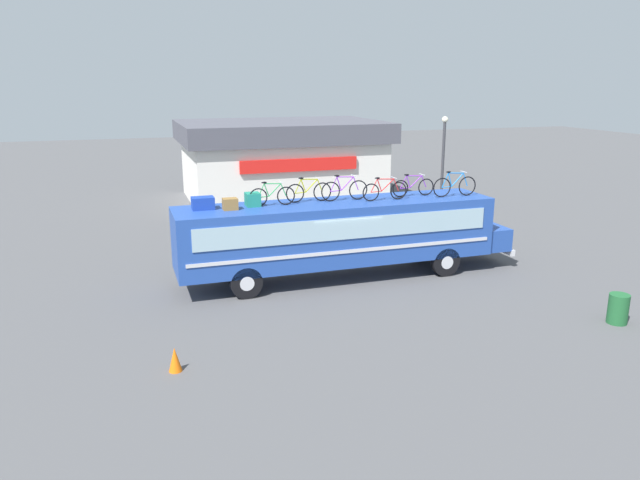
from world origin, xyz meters
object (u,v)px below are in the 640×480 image
object	(u,v)px
rooftop_bicycle_5	(413,187)
rooftop_bicycle_2	(309,192)
luggage_bag_2	(230,204)
rooftop_bicycle_4	(385,190)
rooftop_bicycle_6	(455,186)
luggage_bag_1	(203,203)
bus	(342,232)
street_lamp	(443,165)
rooftop_bicycle_3	(344,190)
rooftop_bicycle_1	(272,196)
trash_bin	(618,309)
traffic_cone	(175,359)
luggage_bag_3	(253,199)

from	to	relation	value
rooftop_bicycle_5	rooftop_bicycle_2	bearing A→B (deg)	176.98
luggage_bag_2	rooftop_bicycle_4	world-z (taller)	rooftop_bicycle_4
rooftop_bicycle_6	luggage_bag_1	bearing A→B (deg)	175.96
bus	rooftop_bicycle_2	xyz separation A→B (m)	(-1.15, 0.40, 1.50)
bus	street_lamp	world-z (taller)	street_lamp
luggage_bag_2	rooftop_bicycle_4	distance (m)	5.62
luggage_bag_2	rooftop_bicycle_3	distance (m)	4.24
rooftop_bicycle_1	trash_bin	size ratio (longest dim) A/B	1.81
rooftop_bicycle_3	trash_bin	bearing A→B (deg)	-48.26
bus	rooftop_bicycle_3	world-z (taller)	rooftop_bicycle_3
traffic_cone	rooftop_bicycle_1	bearing A→B (deg)	55.17
luggage_bag_1	luggage_bag_3	bearing A→B (deg)	-0.45
rooftop_bicycle_3	rooftop_bicycle_6	size ratio (longest dim) A/B	0.99
rooftop_bicycle_5	rooftop_bicycle_4	bearing A→B (deg)	-163.79
rooftop_bicycle_3	traffic_cone	bearing A→B (deg)	-138.89
luggage_bag_3	traffic_cone	size ratio (longest dim) A/B	0.86
rooftop_bicycle_3	rooftop_bicycle_6	xyz separation A→B (m)	(4.20, -0.57, 0.01)
rooftop_bicycle_5	street_lamp	size ratio (longest dim) A/B	0.32
street_lamp	luggage_bag_2	bearing A→B (deg)	-152.96
luggage_bag_2	rooftop_bicycle_3	world-z (taller)	rooftop_bicycle_3
luggage_bag_3	street_lamp	distance (m)	11.89
luggage_bag_3	rooftop_bicycle_3	xyz separation A→B (m)	(3.37, -0.07, 0.16)
luggage_bag_2	rooftop_bicycle_6	size ratio (longest dim) A/B	0.27
rooftop_bicycle_3	rooftop_bicycle_5	size ratio (longest dim) A/B	1.04
rooftop_bicycle_1	street_lamp	bearing A→B (deg)	29.69
trash_bin	traffic_cone	bearing A→B (deg)	175.35
rooftop_bicycle_2	rooftop_bicycle_4	xyz separation A→B (m)	(2.70, -0.61, -0.01)
rooftop_bicycle_5	street_lamp	bearing A→B (deg)	51.52
rooftop_bicycle_2	rooftop_bicycle_1	bearing A→B (deg)	-169.03
rooftop_bicycle_5	rooftop_bicycle_3	bearing A→B (deg)	179.05
luggage_bag_1	rooftop_bicycle_5	distance (m)	7.83
trash_bin	rooftop_bicycle_1	bearing A→B (deg)	142.54
rooftop_bicycle_4	rooftop_bicycle_6	xyz separation A→B (m)	(2.81, -0.13, 0.04)
luggage_bag_2	rooftop_bicycle_1	bearing A→B (deg)	6.55
rooftop_bicycle_3	street_lamp	size ratio (longest dim) A/B	0.33
luggage_bag_1	rooftop_bicycle_2	world-z (taller)	rooftop_bicycle_2
rooftop_bicycle_1	rooftop_bicycle_3	distance (m)	2.73
rooftop_bicycle_6	bus	bearing A→B (deg)	175.52
rooftop_bicycle_2	rooftop_bicycle_4	world-z (taller)	rooftop_bicycle_2
luggage_bag_1	rooftop_bicycle_5	bearing A→B (deg)	-0.97
rooftop_bicycle_6	traffic_cone	distance (m)	12.52
luggage_bag_3	traffic_cone	world-z (taller)	luggage_bag_3
bus	luggage_bag_1	world-z (taller)	luggage_bag_1
trash_bin	traffic_cone	world-z (taller)	trash_bin
luggage_bag_3	rooftop_bicycle_6	distance (m)	7.60
rooftop_bicycle_6	rooftop_bicycle_3	bearing A→B (deg)	172.29
luggage_bag_2	luggage_bag_1	bearing A→B (deg)	157.00
rooftop_bicycle_2	rooftop_bicycle_6	size ratio (longest dim) A/B	0.94
rooftop_bicycle_3	street_lamp	bearing A→B (deg)	37.65
rooftop_bicycle_3	trash_bin	world-z (taller)	rooftop_bicycle_3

